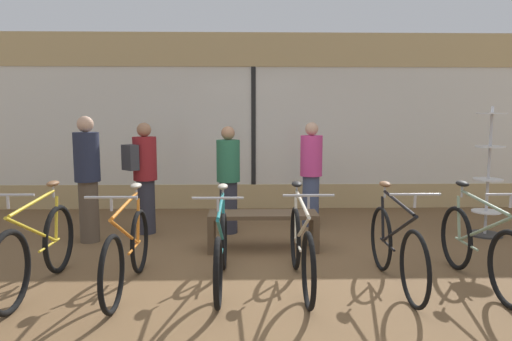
# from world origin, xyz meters

# --- Properties ---
(ground_plane) EXTENTS (24.00, 24.00, 0.00)m
(ground_plane) POSITION_xyz_m (0.00, 0.00, 0.00)
(ground_plane) COLOR brown
(shop_back_wall) EXTENTS (12.00, 0.08, 3.20)m
(shop_back_wall) POSITION_xyz_m (0.00, 3.46, 1.64)
(shop_back_wall) COLOR tan
(shop_back_wall) RESTS_ON ground_plane
(bicycle_far_left) EXTENTS (0.46, 1.82, 1.06)m
(bicycle_far_left) POSITION_xyz_m (-2.21, -0.52, 0.41)
(bicycle_far_left) COLOR black
(bicycle_far_left) RESTS_ON ground_plane
(bicycle_left) EXTENTS (0.46, 1.75, 1.03)m
(bicycle_left) POSITION_xyz_m (-1.32, -0.53, 0.39)
(bicycle_left) COLOR black
(bicycle_left) RESTS_ON ground_plane
(bicycle_center_left) EXTENTS (0.46, 1.71, 1.01)m
(bicycle_center_left) POSITION_xyz_m (-0.40, -0.45, 0.37)
(bicycle_center_left) COLOR black
(bicycle_center_left) RESTS_ON ground_plane
(bicycle_center_right) EXTENTS (0.46, 1.78, 1.03)m
(bicycle_center_right) POSITION_xyz_m (0.41, -0.46, 0.39)
(bicycle_center_right) COLOR black
(bicycle_center_right) RESTS_ON ground_plane
(bicycle_right) EXTENTS (0.46, 1.74, 1.04)m
(bicycle_right) POSITION_xyz_m (1.37, -0.49, 0.40)
(bicycle_right) COLOR black
(bicycle_right) RESTS_ON ground_plane
(bicycle_far_right) EXTENTS (0.46, 1.77, 1.04)m
(bicycle_far_right) POSITION_xyz_m (2.22, -0.51, 0.39)
(bicycle_far_right) COLOR black
(bicycle_far_right) RESTS_ON ground_plane
(accessory_rack) EXTENTS (0.48, 0.48, 1.85)m
(accessory_rack) POSITION_xyz_m (3.32, 1.43, 0.76)
(accessory_rack) COLOR #333333
(accessory_rack) RESTS_ON ground_plane
(display_bench) EXTENTS (1.40, 0.44, 0.49)m
(display_bench) POSITION_xyz_m (0.07, 0.80, 0.40)
(display_bench) COLOR brown
(display_bench) RESTS_ON ground_plane
(customer_near_rack) EXTENTS (0.46, 0.46, 1.72)m
(customer_near_rack) POSITION_xyz_m (-2.29, 1.23, 0.91)
(customer_near_rack) COLOR brown
(customer_near_rack) RESTS_ON ground_plane
(customer_by_window) EXTENTS (0.48, 0.48, 1.57)m
(customer_by_window) POSITION_xyz_m (-0.40, 1.66, 0.82)
(customer_by_window) COLOR #2D2D38
(customer_by_window) RESTS_ON ground_plane
(customer_mid_floor) EXTENTS (0.46, 0.46, 1.62)m
(customer_mid_floor) POSITION_xyz_m (0.87, 2.07, 0.85)
(customer_mid_floor) COLOR #424C6B
(customer_mid_floor) RESTS_ON ground_plane
(customer_near_bench) EXTENTS (0.54, 0.55, 1.62)m
(customer_near_bench) POSITION_xyz_m (-1.62, 1.66, 0.87)
(customer_near_bench) COLOR #2D2D38
(customer_near_bench) RESTS_ON ground_plane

